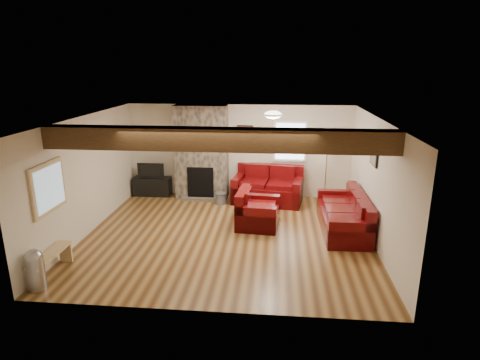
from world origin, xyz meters
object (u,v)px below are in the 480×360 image
object	(u,v)px
loveseat	(268,185)
floor_lamp	(327,151)
armchair_red	(258,208)
sofa_three	(343,212)
coffee_table	(262,204)
television	(152,170)
tv_cabinet	(153,186)

from	to	relation	value
loveseat	floor_lamp	distance (m)	1.79
armchair_red	floor_lamp	size ratio (longest dim) A/B	0.64
sofa_three	loveseat	world-z (taller)	loveseat
loveseat	coffee_table	xyz separation A→B (m)	(-0.11, -0.73, -0.27)
television	loveseat	bearing A→B (deg)	-5.34
coffee_table	floor_lamp	xyz separation A→B (m)	(1.63, 1.05, 1.15)
loveseat	television	world-z (taller)	loveseat
sofa_three	armchair_red	world-z (taller)	sofa_three
loveseat	television	bearing A→B (deg)	-176.93
loveseat	armchair_red	size ratio (longest dim) A/B	1.74
loveseat	floor_lamp	bearing A→B (deg)	20.30
floor_lamp	armchair_red	bearing A→B (deg)	-130.95
loveseat	tv_cabinet	distance (m)	3.23
loveseat	coffee_table	bearing A→B (deg)	-90.49
loveseat	armchair_red	xyz separation A→B (m)	(-0.18, -1.63, -0.06)
sofa_three	television	world-z (taller)	television
television	tv_cabinet	bearing A→B (deg)	0.00
floor_lamp	tv_cabinet	bearing A→B (deg)	-179.76
armchair_red	television	xyz separation A→B (m)	(-3.03, 1.93, 0.31)
floor_lamp	sofa_three	bearing A→B (deg)	-85.31
loveseat	coffee_table	size ratio (longest dim) A/B	2.17
armchair_red	tv_cabinet	xyz separation A→B (m)	(-3.03, 1.93, -0.16)
armchair_red	loveseat	bearing A→B (deg)	-1.35
sofa_three	television	size ratio (longest dim) A/B	2.95
armchair_red	tv_cabinet	distance (m)	3.60
coffee_table	television	world-z (taller)	television
sofa_three	armchair_red	distance (m)	1.86
loveseat	tv_cabinet	xyz separation A→B (m)	(-3.21, 0.30, -0.22)
armchair_red	floor_lamp	distance (m)	2.75
tv_cabinet	television	size ratio (longest dim) A/B	1.39
tv_cabinet	sofa_three	bearing A→B (deg)	-22.31
sofa_three	tv_cabinet	bearing A→B (deg)	-112.80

